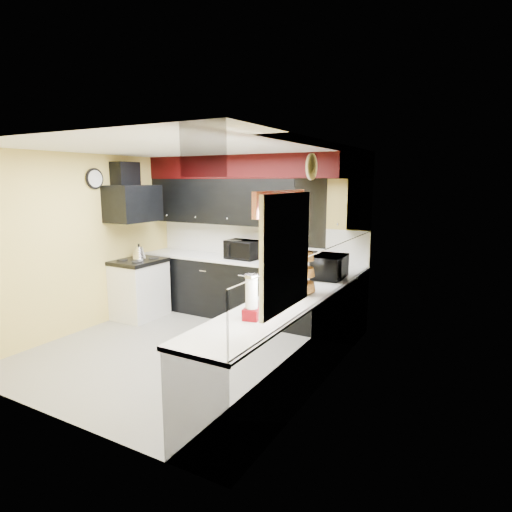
{
  "coord_description": "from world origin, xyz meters",
  "views": [
    {
      "loc": [
        3.24,
        -4.03,
        2.13
      ],
      "look_at": [
        0.58,
        0.76,
        1.15
      ],
      "focal_mm": 30.0,
      "sensor_mm": 36.0,
      "label": 1
    }
  ],
  "objects_px": {
    "toaster_oven": "(242,250)",
    "microwave": "(330,267)",
    "knife_block": "(313,259)",
    "utensil_crock": "(296,259)",
    "kettle": "(139,252)"
  },
  "relations": [
    {
      "from": "utensil_crock",
      "to": "knife_block",
      "type": "distance_m",
      "value": 0.25
    },
    {
      "from": "toaster_oven",
      "to": "knife_block",
      "type": "relative_size",
      "value": 2.41
    },
    {
      "from": "toaster_oven",
      "to": "knife_block",
      "type": "distance_m",
      "value": 1.17
    },
    {
      "from": "utensil_crock",
      "to": "kettle",
      "type": "xyz_separation_m",
      "value": [
        -2.41,
        -0.63,
        -0.01
      ]
    },
    {
      "from": "knife_block",
      "to": "kettle",
      "type": "distance_m",
      "value": 2.74
    },
    {
      "from": "toaster_oven",
      "to": "microwave",
      "type": "height_order",
      "value": "same"
    },
    {
      "from": "toaster_oven",
      "to": "kettle",
      "type": "relative_size",
      "value": 2.38
    },
    {
      "from": "toaster_oven",
      "to": "utensil_crock",
      "type": "bearing_deg",
      "value": 1.19
    },
    {
      "from": "microwave",
      "to": "knife_block",
      "type": "height_order",
      "value": "microwave"
    },
    {
      "from": "toaster_oven",
      "to": "knife_block",
      "type": "xyz_separation_m",
      "value": [
        1.17,
        -0.02,
        -0.04
      ]
    },
    {
      "from": "toaster_oven",
      "to": "microwave",
      "type": "relative_size",
      "value": 0.95
    },
    {
      "from": "utensil_crock",
      "to": "kettle",
      "type": "bearing_deg",
      "value": -165.45
    },
    {
      "from": "microwave",
      "to": "knife_block",
      "type": "bearing_deg",
      "value": 33.66
    },
    {
      "from": "toaster_oven",
      "to": "utensil_crock",
      "type": "relative_size",
      "value": 2.99
    },
    {
      "from": "microwave",
      "to": "knife_block",
      "type": "distance_m",
      "value": 0.73
    }
  ]
}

